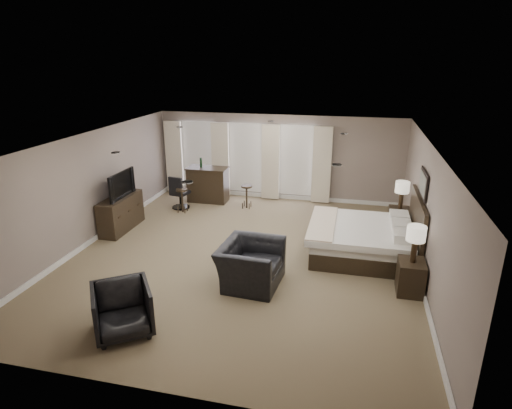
% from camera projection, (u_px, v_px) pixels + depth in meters
% --- Properties ---
extents(room, '(7.60, 8.60, 2.64)m').
position_uv_depth(room, '(243.00, 201.00, 9.20)').
color(room, '#716248').
rests_on(room, ground).
extents(window_bay, '(5.25, 0.20, 2.30)m').
position_uv_depth(window_bay, '(246.00, 160.00, 13.22)').
color(window_bay, silver).
rests_on(window_bay, room).
extents(bed, '(2.25, 2.15, 1.43)m').
position_uv_depth(bed, '(363.00, 225.00, 9.44)').
color(bed, silver).
rests_on(bed, ground).
extents(nightstand_near, '(0.48, 0.59, 0.64)m').
position_uv_depth(nightstand_near, '(410.00, 277.00, 8.04)').
color(nightstand_near, black).
rests_on(nightstand_near, ground).
extents(nightstand_far, '(0.50, 0.61, 0.67)m').
position_uv_depth(nightstand_far, '(398.00, 221.00, 10.70)').
color(nightstand_far, black).
rests_on(nightstand_far, ground).
extents(lamp_near, '(0.35, 0.35, 0.71)m').
position_uv_depth(lamp_near, '(415.00, 244.00, 7.82)').
color(lamp_near, beige).
rests_on(lamp_near, nightstand_near).
extents(lamp_far, '(0.34, 0.34, 0.70)m').
position_uv_depth(lamp_far, '(401.00, 195.00, 10.48)').
color(lamp_far, beige).
rests_on(lamp_far, nightstand_far).
extents(wall_art, '(0.04, 0.96, 0.56)m').
position_uv_depth(wall_art, '(423.00, 184.00, 8.85)').
color(wall_art, slate).
rests_on(wall_art, room).
extents(dresser, '(0.49, 1.51, 0.88)m').
position_uv_depth(dresser, '(121.00, 213.00, 10.96)').
color(dresser, black).
rests_on(dresser, ground).
extents(tv, '(0.67, 1.16, 0.15)m').
position_uv_depth(tv, '(119.00, 194.00, 10.79)').
color(tv, black).
rests_on(tv, dresser).
extents(armchair_near, '(0.93, 1.34, 1.12)m').
position_uv_depth(armchair_near, '(251.00, 257.00, 8.29)').
color(armchair_near, black).
rests_on(armchair_near, ground).
extents(armchair_far, '(1.20, 1.19, 0.91)m').
position_uv_depth(armchair_far, '(122.00, 308.00, 6.83)').
color(armchair_far, black).
rests_on(armchair_far, ground).
extents(bar_counter, '(1.23, 0.64, 1.07)m').
position_uv_depth(bar_counter, '(208.00, 184.00, 13.05)').
color(bar_counter, black).
rests_on(bar_counter, ground).
extents(bar_stool_left, '(0.36, 0.36, 0.69)m').
position_uv_depth(bar_stool_left, '(182.00, 200.00, 12.20)').
color(bar_stool_left, black).
rests_on(bar_stool_left, ground).
extents(bar_stool_right, '(0.39, 0.39, 0.69)m').
position_uv_depth(bar_stool_right, '(247.00, 197.00, 12.53)').
color(bar_stool_right, black).
rests_on(bar_stool_right, ground).
extents(desk_chair, '(0.59, 0.59, 0.99)m').
position_uv_depth(desk_chair, '(180.00, 192.00, 12.46)').
color(desk_chair, black).
rests_on(desk_chair, ground).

